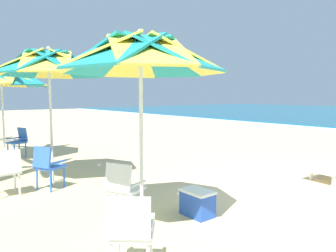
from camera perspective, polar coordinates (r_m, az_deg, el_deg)
The scene contains 10 objects.
ground_plane at distance 6.16m, azimuth 24.66°, elevation -12.26°, with size 80.00×80.00×0.00m, color beige.
beach_umbrella_0 at distance 4.17m, azimuth -4.98°, elevation 12.29°, with size 2.21×2.21×2.68m.
plastic_chair_0 at distance 4.73m, azimuth -8.05°, elevation -10.85°, with size 0.59×0.61×0.87m.
plastic_chair_1 at distance 3.34m, azimuth -6.68°, elevation -18.02°, with size 0.63×0.63×0.87m.
beach_umbrella_1 at distance 6.96m, azimuth -20.72°, elevation 10.28°, with size 2.30×2.30×2.82m.
plastic_chair_2 at distance 6.44m, azimuth -27.11°, elevation -7.01°, with size 0.47×0.44×0.87m.
plastic_chair_3 at distance 6.56m, azimuth -20.94°, elevation -6.54°, with size 0.59×0.61×0.87m.
beach_umbrella_2 at distance 9.99m, azimuth -27.94°, elevation 7.76°, with size 2.56×2.56×2.69m.
plastic_chair_6 at distance 10.43m, azimuth -25.38°, elevation -2.34°, with size 0.55×0.57×0.87m.
cooler_box at distance 4.96m, azimuth 5.34°, elevation -13.64°, with size 0.50×0.34×0.40m.
Camera 1 is at (2.59, -5.28, 1.83)m, focal length 33.72 mm.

